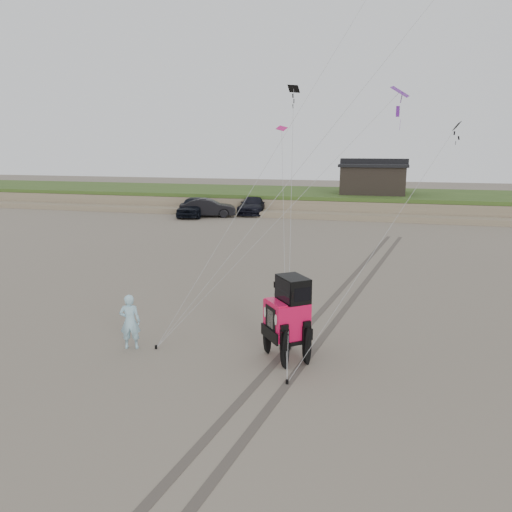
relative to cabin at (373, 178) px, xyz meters
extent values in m
plane|color=#6B6054|center=(-2.00, -37.00, -3.24)|extent=(160.00, 160.00, 0.00)
cube|color=#7A6B54|center=(-2.00, 1.00, -2.54)|extent=(160.00, 12.00, 1.40)
cube|color=#2D4719|center=(-2.00, 1.00, -1.69)|extent=(160.00, 12.00, 0.35)
cube|color=#7A6B54|center=(-2.00, -5.50, -2.99)|extent=(160.00, 3.50, 0.50)
cube|color=black|center=(0.00, 0.00, -0.21)|extent=(6.00, 5.00, 2.60)
cube|color=black|center=(0.00, 0.00, 1.21)|extent=(6.40, 5.40, 0.25)
cube|color=black|center=(0.00, 0.00, 1.59)|extent=(6.40, 1.20, 0.50)
imported|color=black|center=(-15.52, -8.04, -2.35)|extent=(2.61, 5.40, 1.78)
imported|color=black|center=(-14.16, -8.04, -2.41)|extent=(5.29, 3.24, 1.65)
imported|color=black|center=(-10.69, -4.96, -2.41)|extent=(2.68, 5.82, 1.65)
imported|color=#98D2EB|center=(-6.15, -36.80, -2.35)|extent=(0.75, 0.60, 1.78)
cube|color=black|center=(-2.24, -30.40, 5.20)|extent=(0.51, 0.41, 0.33)
cube|color=black|center=(3.71, -30.77, 3.75)|extent=(0.34, 0.56, 0.36)
cube|color=#C2186B|center=(-3.47, -26.72, 3.86)|extent=(0.60, 0.47, 0.28)
cube|color=#61198C|center=(1.75, -25.80, 5.44)|extent=(0.90, 1.35, 0.66)
cylinder|color=black|center=(-5.37, -36.65, -3.18)|extent=(0.08, 0.08, 0.12)
cylinder|color=black|center=(-0.86, -37.94, -3.18)|extent=(0.08, 0.08, 0.12)
cube|color=#4C443D|center=(-0.40, -29.00, -3.23)|extent=(4.42, 29.74, 0.01)
cube|color=#4C443D|center=(0.40, -29.00, -3.23)|extent=(4.42, 29.74, 0.01)
camera|label=1|loc=(1.51, -50.16, 3.08)|focal=35.00mm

